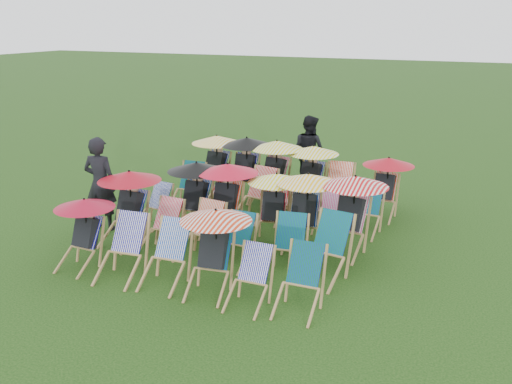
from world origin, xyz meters
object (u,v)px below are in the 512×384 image
at_px(deckchair_29, 384,186).
at_px(person_left, 100,184).
at_px(deckchair_5, 299,281).
at_px(deckchair_0, 81,232).
at_px(person_rear, 309,151).

relative_size(deckchair_29, person_left, 0.68).
bearing_deg(deckchair_5, deckchair_0, 179.84).
distance_m(deckchair_0, person_rear, 6.51).
xyz_separation_m(deckchair_0, deckchair_29, (4.06, 4.61, 0.04)).
bearing_deg(deckchair_29, person_rear, 144.92).
relative_size(deckchair_0, deckchair_29, 0.94).
distance_m(deckchair_5, person_left, 4.99).
xyz_separation_m(deckchair_0, deckchair_5, (3.83, 0.06, -0.16)).
bearing_deg(person_left, deckchair_5, 155.10).
height_order(person_left, person_rear, person_left).
distance_m(deckchair_0, deckchair_5, 3.84).
xyz_separation_m(deckchair_5, person_left, (-4.72, 1.57, 0.47)).
distance_m(deckchair_5, person_rear, 6.51).
distance_m(deckchair_0, deckchair_29, 6.14).
bearing_deg(person_rear, deckchair_0, 95.26).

